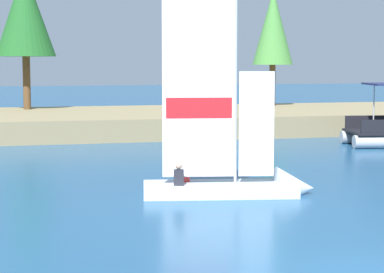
# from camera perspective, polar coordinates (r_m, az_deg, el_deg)

# --- Properties ---
(shore_bank) EXTENTS (80.00, 10.58, 1.10)m
(shore_bank) POSITION_cam_1_polar(r_m,az_deg,el_deg) (39.30, -4.31, 1.21)
(shore_bank) COLOR #897A56
(shore_bank) RESTS_ON ground
(shoreline_tree_midleft) EXTENTS (3.41, 3.41, 8.03)m
(shoreline_tree_midleft) POSITION_cam_1_polar(r_m,az_deg,el_deg) (42.02, -13.27, 9.64)
(shoreline_tree_midleft) COLOR brown
(shoreline_tree_midleft) RESTS_ON shore_bank
(shoreline_tree_centre) EXTENTS (2.48, 2.48, 7.16)m
(shoreline_tree_centre) POSITION_cam_1_polar(r_m,az_deg,el_deg) (44.41, 6.52, 8.68)
(shoreline_tree_centre) COLOR brown
(shoreline_tree_centre) RESTS_ON shore_bank
(sailboat) EXTENTS (5.14, 2.17, 6.68)m
(sailboat) POSITION_cam_1_polar(r_m,az_deg,el_deg) (20.76, 4.55, -3.44)
(sailboat) COLOR silver
(sailboat) RESTS_ON ground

